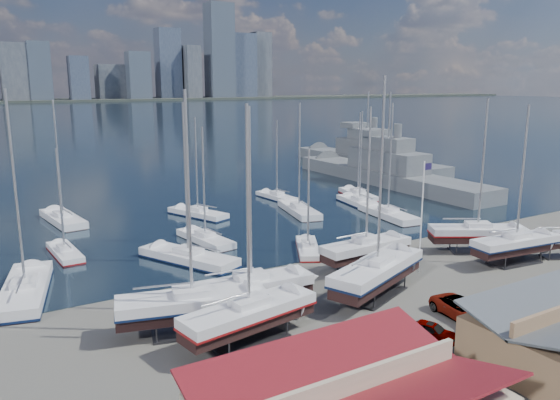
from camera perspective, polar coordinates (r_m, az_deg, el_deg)
ground at (r=51.18m, az=12.04°, el=-8.74°), size 1400.00×1400.00×0.00m
water at (r=346.66m, az=-25.81°, el=7.89°), size 1400.00×600.00×0.40m
sailboat_cradle_0 at (r=41.01m, az=-9.14°, el=-10.74°), size 11.38×5.74×17.59m
sailboat_cradle_1 at (r=39.13m, az=-3.24°, el=-11.83°), size 10.70×4.54×16.69m
sailboat_cradle_2 at (r=43.96m, az=-3.05°, el=-9.09°), size 10.20×3.54×16.34m
sailboat_cradle_3 at (r=47.79m, az=10.12°, el=-7.36°), size 12.02×7.32×18.60m
sailboat_cradle_4 at (r=54.64m, az=8.97°, el=-4.98°), size 9.78×3.03×15.84m
sailboat_cradle_5 at (r=60.33m, az=23.43°, el=-4.21°), size 10.14×3.85×15.99m
sailboat_cradle_6 at (r=62.89m, az=19.94°, el=-3.27°), size 10.23×7.68×16.46m
sailboat_moored_0 at (r=52.50m, az=-25.02°, el=-8.74°), size 6.18×12.77×18.40m
sailboat_moored_1 at (r=62.52m, az=-21.55°, el=-5.19°), size 2.66×8.14×12.02m
sailboat_moored_2 at (r=77.24m, az=-21.72°, el=-1.99°), size 4.34×11.35×16.72m
sailboat_moored_3 at (r=56.98m, az=-9.54°, el=-6.13°), size 7.77×11.62×16.99m
sailboat_moored_4 at (r=63.56m, az=-7.81°, el=-4.14°), size 3.72×9.45×13.89m
sailboat_moored_5 at (r=75.97m, az=-8.57°, el=-1.50°), size 5.97×9.83×14.23m
sailboat_moored_6 at (r=59.69m, az=2.93°, el=-5.13°), size 5.77×7.94×11.77m
sailboat_moored_7 at (r=76.94m, az=2.00°, el=-1.18°), size 5.41×11.10×16.15m
sailboat_moored_8 at (r=86.16m, az=-0.33°, el=0.25°), size 3.11×8.88×13.04m
sailboat_moored_9 at (r=75.90m, az=11.22°, el=-1.59°), size 4.37×11.04×16.23m
sailboat_moored_10 at (r=82.62m, az=8.30°, el=-0.39°), size 4.31×10.16×14.72m
sailboat_moored_11 at (r=88.81m, az=8.14°, el=0.49°), size 4.73×9.83×14.17m
naval_ship_east at (r=101.62m, az=11.10°, el=2.62°), size 8.06×46.07×18.14m
naval_ship_west at (r=122.04m, az=8.98°, el=4.25°), size 8.00×43.08×17.86m
car_a at (r=41.52m, az=15.54°, el=-13.03°), size 2.92×4.07×1.29m
car_b at (r=44.09m, az=20.83°, el=-11.86°), size 4.04×1.59×1.31m
car_c at (r=45.51m, az=18.56°, el=-10.77°), size 3.12×5.77×1.54m
flagpole at (r=53.46m, az=14.67°, el=-1.02°), size 0.97×0.12×10.89m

